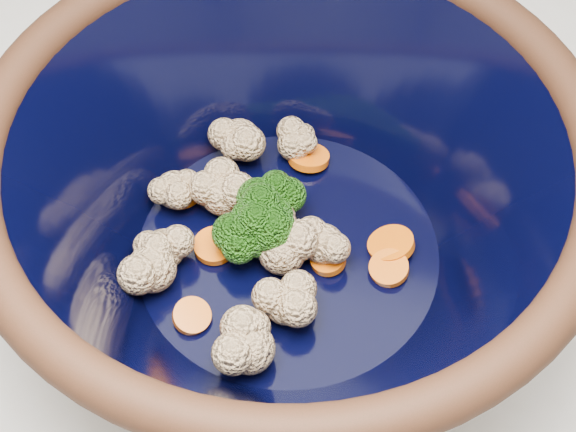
% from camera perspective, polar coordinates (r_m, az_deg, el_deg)
% --- Properties ---
extents(mixing_bowl, '(0.38, 0.38, 0.17)m').
position_cam_1_polar(mixing_bowl, '(0.52, -0.00, 1.05)').
color(mixing_bowl, black).
rests_on(mixing_bowl, counter).
extents(vegetable_pile, '(0.19, 0.20, 0.05)m').
position_cam_1_polar(vegetable_pile, '(0.55, -2.67, -0.78)').
color(vegetable_pile, '#608442').
rests_on(vegetable_pile, mixing_bowl).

